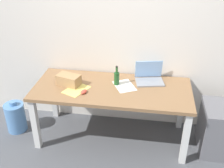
% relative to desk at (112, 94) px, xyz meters
% --- Properties ---
extents(ground_plane, '(8.00, 8.00, 0.00)m').
position_rel_desk_xyz_m(ground_plane, '(0.00, 0.00, -0.63)').
color(ground_plane, '#515459').
extents(back_wall, '(5.20, 0.08, 2.60)m').
position_rel_desk_xyz_m(back_wall, '(0.00, 0.45, 0.67)').
color(back_wall, silver).
rests_on(back_wall, ground).
extents(desk, '(1.85, 0.78, 0.72)m').
position_rel_desk_xyz_m(desk, '(0.00, 0.00, 0.00)').
color(desk, olive).
rests_on(desk, ground).
extents(laptop_right, '(0.37, 0.30, 0.24)m').
position_rel_desk_xyz_m(laptop_right, '(0.42, 0.23, 0.14)').
color(laptop_right, gray).
rests_on(laptop_right, desk).
extents(beer_bottle, '(0.06, 0.06, 0.24)m').
position_rel_desk_xyz_m(beer_bottle, '(0.04, 0.09, 0.18)').
color(beer_bottle, '#1E5123').
rests_on(beer_bottle, desk).
extents(computer_mouse, '(0.08, 0.11, 0.03)m').
position_rel_desk_xyz_m(computer_mouse, '(-0.30, -0.17, 0.10)').
color(computer_mouse, '#D84C38').
rests_on(computer_mouse, desk).
extents(cardboard_box, '(0.30, 0.23, 0.13)m').
position_rel_desk_xyz_m(cardboard_box, '(-0.52, -0.01, 0.15)').
color(cardboard_box, tan).
rests_on(cardboard_box, desk).
extents(paper_sheet_near_back, '(0.32, 0.36, 0.00)m').
position_rel_desk_xyz_m(paper_sheet_near_back, '(0.14, 0.06, 0.09)').
color(paper_sheet_near_back, white).
rests_on(paper_sheet_near_back, desk).
extents(paper_sheet_front_left, '(0.31, 0.36, 0.00)m').
position_rel_desk_xyz_m(paper_sheet_front_left, '(-0.40, -0.11, 0.09)').
color(paper_sheet_front_left, '#F4E06B').
rests_on(paper_sheet_front_left, desk).
extents(water_cooler_jug, '(0.26, 0.26, 0.44)m').
position_rel_desk_xyz_m(water_cooler_jug, '(-1.27, -0.05, -0.44)').
color(water_cooler_jug, '#598CC6').
rests_on(water_cooler_jug, ground).
extents(filing_cabinet, '(0.40, 0.48, 0.60)m').
position_rel_desk_xyz_m(filing_cabinet, '(1.27, -0.05, -0.33)').
color(filing_cabinet, slate).
rests_on(filing_cabinet, ground).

